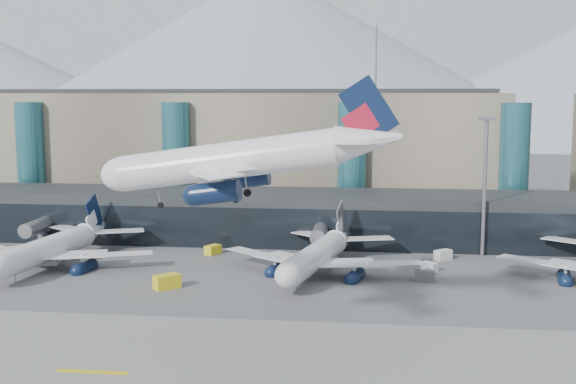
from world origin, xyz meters
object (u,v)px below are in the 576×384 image
object	(u,v)px
hero_jet	(258,148)
veh_g	(430,267)
jet_parked_mid	(321,246)
veh_b	(213,250)
lightmast_mid	(485,179)
veh_c	(425,276)
veh_d	(443,255)
veh_a	(49,260)
jet_parked_left	(58,239)
veh_h	(167,282)

from	to	relation	value
hero_jet	veh_g	bearing A→B (deg)	64.41
jet_parked_mid	veh_b	distance (m)	24.04
lightmast_mid	jet_parked_mid	xyz separation A→B (m)	(-28.82, -15.56, -9.98)
lightmast_mid	veh_b	bearing A→B (deg)	-174.86
veh_c	veh_d	distance (m)	16.39
hero_jet	veh_a	size ratio (longest dim) A/B	12.62
jet_parked_left	veh_a	xyz separation A→B (m)	(-1.37, -0.83, -3.73)
lightmast_mid	jet_parked_mid	distance (m)	34.24
hero_jet	veh_a	distance (m)	60.42
jet_parked_mid	veh_h	size ratio (longest dim) A/B	9.32
lightmast_mid	veh_c	bearing A→B (deg)	-120.63
hero_jet	jet_parked_left	world-z (taller)	hero_jet
jet_parked_mid	veh_g	size ratio (longest dim) A/B	14.00
veh_a	veh_h	world-z (taller)	veh_h
veh_c	lightmast_mid	bearing A→B (deg)	66.62
lightmast_mid	veh_b	size ratio (longest dim) A/B	8.62
veh_b	veh_a	bearing A→B (deg)	143.77
veh_b	hero_jet	bearing A→B (deg)	-131.47
lightmast_mid	veh_b	distance (m)	51.86
veh_b	veh_g	bearing A→B (deg)	-72.56
jet_parked_left	veh_h	size ratio (longest dim) A/B	9.52
veh_d	veh_a	bearing A→B (deg)	148.98
lightmast_mid	veh_h	xyz separation A→B (m)	(-51.57, -29.04, -13.34)
hero_jet	jet_parked_mid	size ratio (longest dim) A/B	1.03
veh_h	hero_jet	bearing A→B (deg)	-94.61
hero_jet	veh_h	size ratio (longest dim) A/B	9.62
jet_parked_mid	veh_c	xyz separation A→B (m)	(16.93, -4.51, -3.58)
veh_a	veh_h	size ratio (longest dim) A/B	0.76
hero_jet	veh_b	world-z (taller)	hero_jet
hero_jet	veh_b	size ratio (longest dim) A/B	12.68
hero_jet	jet_parked_mid	xyz separation A→B (m)	(4.79, 36.85, -19.00)
veh_b	veh_g	world-z (taller)	veh_b
lightmast_mid	hero_jet	distance (m)	62.91
veh_a	veh_d	distance (m)	69.97
lightmast_mid	veh_h	bearing A→B (deg)	-150.62
veh_d	veh_b	bearing A→B (deg)	139.36
hero_jet	veh_h	distance (m)	37.00
jet_parked_left	veh_a	size ratio (longest dim) A/B	12.49
veh_a	veh_d	bearing A→B (deg)	-2.30
veh_a	veh_b	world-z (taller)	veh_b
veh_d	veh_h	xyz separation A→B (m)	(-44.04, -24.77, 0.17)
veh_a	veh_b	bearing A→B (deg)	11.75
jet_parked_left	veh_c	xyz separation A→B (m)	(63.21, -4.58, -3.72)
veh_c	veh_h	xyz separation A→B (m)	(-39.69, -8.97, 0.22)
lightmast_mid	veh_g	distance (m)	21.67
jet_parked_mid	veh_d	xyz separation A→B (m)	(21.28, 11.29, -3.53)
jet_parked_left	veh_a	world-z (taller)	jet_parked_left
veh_h	jet_parked_left	bearing A→B (deg)	107.89
veh_c	veh_h	bearing A→B (deg)	-160.02
jet_parked_left	lightmast_mid	bearing A→B (deg)	-71.44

